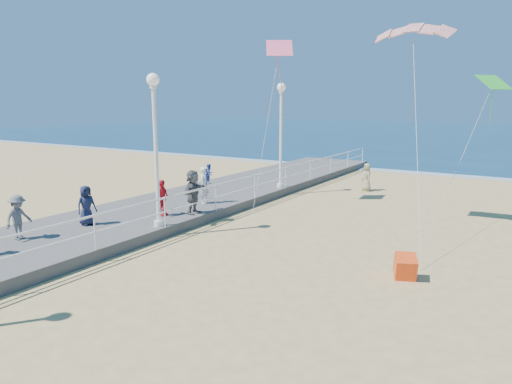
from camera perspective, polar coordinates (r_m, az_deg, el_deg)
The scene contains 18 objects.
ground at distance 13.84m, azimuth 4.48°, elevation -8.93°, with size 160.00×160.00×0.00m, color tan.
ocean at distance 76.95m, azimuth 27.54°, elevation 6.31°, with size 160.00×90.00×0.05m, color #0D2F4F.
surf_line at distance 32.96m, azimuth 21.15°, elevation 2.12°, with size 160.00×1.20×0.04m, color silver.
boardwalk at distance 18.31m, azimuth -16.88°, elevation -3.74°, with size 5.00×44.00×0.40m, color #66625C.
railing at distance 16.34m, azimuth -11.38°, elevation -1.44°, with size 0.05×42.00×0.55m.
lamp_post_mid at distance 16.20m, azimuth -12.48°, elevation 7.04°, with size 0.44×0.44×5.32m.
lamp_post_far at distance 23.50m, azimuth 3.14°, elevation 8.45°, with size 0.44×0.44×5.32m.
woman_holding_toddler at distance 19.98m, azimuth -6.42°, elevation 0.85°, with size 0.59×0.39×1.61m, color silver.
toddler_held at distance 19.92m, azimuth -5.84°, elevation 2.25°, with size 0.43×0.34×0.89m, color blue.
spectator_2 at distance 16.48m, azimuth -27.58°, elevation -2.84°, with size 0.94×0.54×1.45m, color slate.
spectator_3 at distance 18.04m, azimuth -11.68°, elevation -0.73°, with size 0.83×0.35×1.42m, color red.
spectator_4 at distance 17.44m, azimuth -20.45°, elevation -1.58°, with size 0.70×0.46×1.44m, color #1A1F3A.
spectator_5 at distance 18.19m, azimuth -7.86°, elevation 0.03°, with size 1.63×0.52×1.75m, color #535358.
beach_walker_c at distance 25.55m, azimuth 13.68°, elevation 1.82°, with size 0.74×0.48×1.52m, color tan.
box_kite at distance 13.20m, azimuth 18.14°, elevation -9.11°, with size 0.55×0.55×0.60m, color red.
kite_parafoil at distance 17.95m, azimuth 19.10°, elevation 18.82°, with size 2.75×0.90×0.30m, color red, non-canonical shape.
kite_diamond_pink at distance 21.18m, azimuth 2.95°, elevation 17.55°, with size 1.16×1.16×0.02m, color #FF5D81.
kite_diamond_green at distance 22.71m, azimuth 27.58°, elevation 12.07°, with size 1.20×1.20×0.02m, color green.
Camera 1 is at (5.94, -11.58, 4.72)m, focal length 32.00 mm.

